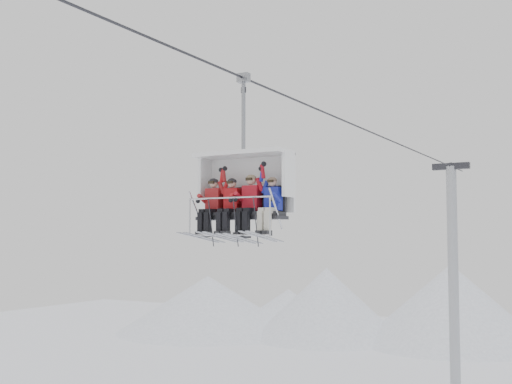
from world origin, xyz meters
The scene contains 8 objects.
ridgeline centered at (-1.58, 42.05, 2.84)m, with size 72.00×21.00×7.00m.
lift_tower_right centered at (0.00, 22.00, 5.78)m, with size 2.00×1.80×13.48m.
haul_cable centered at (0.00, 0.00, 13.30)m, with size 0.06×0.06×50.00m, color #2C2C30.
chairlift_carrier centered at (0.00, -0.50, 10.68)m, with size 2.39×1.17×3.98m.
skier_far_left centered at (-0.79, -0.81, 10.19)m, with size 0.39×1.69×1.57m.
skier_center_left centered at (-0.26, -0.81, 10.18)m, with size 0.38×1.69×1.53m.
skier_center_right centered at (0.27, -0.80, 10.21)m, with size 0.41×1.69×1.63m.
skier_far_right centered at (0.85, -0.82, 10.17)m, with size 0.37×1.69×1.50m.
Camera 1 is at (7.83, -13.95, 9.41)m, focal length 45.00 mm.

